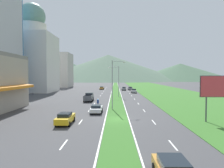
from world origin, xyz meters
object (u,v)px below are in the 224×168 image
at_px(car_0, 134,91).
at_px(pickup_truck_0, 89,97).
at_px(car_2, 130,88).
at_px(car_5, 96,109).
at_px(motorcycle_rider, 98,104).
at_px(billboard_roadside, 221,88).
at_px(car_4, 102,88).
at_px(street_lamp_mid, 117,79).
at_px(car_3, 65,118).
at_px(car_1, 124,89).
at_px(street_lamp_near, 114,82).

height_order(car_0, pickup_truck_0, pickup_truck_0).
xyz_separation_m(car_2, pickup_truck_0, (-13.63, -40.67, 0.23)).
bearing_deg(car_5, motorcycle_rider, 2.15).
relative_size(billboard_roadside, car_4, 1.37).
height_order(street_lamp_mid, car_3, street_lamp_mid).
xyz_separation_m(car_1, car_3, (-10.58, -62.59, 0.01)).
height_order(street_lamp_near, car_3, street_lamp_near).
bearing_deg(pickup_truck_0, street_lamp_near, -152.95).
xyz_separation_m(car_2, car_4, (-13.23, 3.23, -0.02)).
distance_m(street_lamp_mid, billboard_roadside, 35.70).
bearing_deg(car_5, street_lamp_mid, -8.73).
relative_size(car_3, car_5, 1.00).
bearing_deg(street_lamp_mid, street_lamp_near, -92.52).
bearing_deg(car_0, motorcycle_rider, -16.70).
height_order(car_5, motorcycle_rider, motorcycle_rider).
xyz_separation_m(billboard_roadside, car_2, (-7.66, 63.61, -4.01)).
distance_m(car_2, pickup_truck_0, 42.89).
height_order(car_0, car_4, car_0).
bearing_deg(street_lamp_near, car_4, 96.11).
xyz_separation_m(street_lamp_near, pickup_truck_0, (-6.44, 12.62, -4.38)).
bearing_deg(billboard_roadside, car_1, 99.88).
height_order(car_0, car_5, car_0).
height_order(car_2, car_4, car_2).
xyz_separation_m(car_0, car_5, (-10.36, -40.93, -0.05)).
bearing_deg(street_lamp_mid, pickup_truck_0, -126.74).
height_order(car_1, car_5, car_1).
bearing_deg(motorcycle_rider, car_0, -16.70).
bearing_deg(car_3, car_0, -15.68).
bearing_deg(car_2, pickup_truck_0, -18.53).
bearing_deg(street_lamp_near, motorcycle_rider, 144.78).
height_order(car_2, motorcycle_rider, motorcycle_rider).
distance_m(car_0, car_5, 42.22).
bearing_deg(billboard_roadside, street_lamp_mid, 112.83).
bearing_deg(car_5, billboard_roadside, -111.12).
xyz_separation_m(car_0, car_4, (-13.40, 19.02, -0.04)).
relative_size(car_5, pickup_truck_0, 0.86).
bearing_deg(car_3, car_1, -9.59).
bearing_deg(car_0, street_lamp_mid, -23.10).
bearing_deg(car_2, motorcycle_rider, -11.52).
relative_size(car_0, car_4, 1.00).
relative_size(street_lamp_mid, pickup_truck_0, 1.72).
height_order(street_lamp_mid, motorcycle_rider, street_lamp_mid).
distance_m(street_lamp_near, car_2, 53.97).
relative_size(street_lamp_near, car_5, 2.02).
xyz_separation_m(car_3, car_5, (3.42, 8.14, -0.06)).
distance_m(car_0, motorcycle_rider, 36.78).
bearing_deg(car_2, street_lamp_mid, -11.40).
xyz_separation_m(street_lamp_mid, car_3, (-7.41, -34.15, -4.61)).
distance_m(pickup_truck_0, motorcycle_rider, 10.84).
bearing_deg(pickup_truck_0, motorcycle_rider, -162.68).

